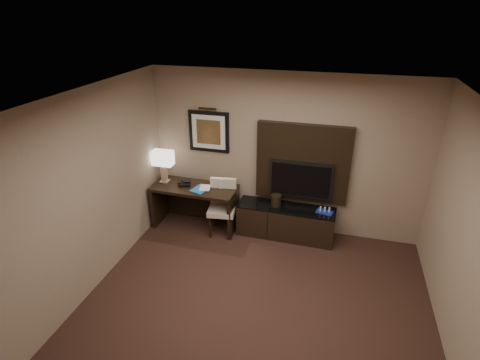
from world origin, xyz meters
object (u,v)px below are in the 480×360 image
(ice_bucket, at_px, (276,200))
(minibar_tray, at_px, (325,210))
(tv, at_px, (301,180))
(desk_chair, at_px, (222,209))
(table_lamp, at_px, (164,166))
(credenza, at_px, (285,221))
(water_bottle, at_px, (220,183))
(desk_phone, at_px, (185,183))
(desk, at_px, (195,206))

(ice_bucket, xyz_separation_m, minibar_tray, (0.80, -0.02, -0.05))
(tv, xyz_separation_m, desk_chair, (-1.25, -0.33, -0.56))
(desk_chair, relative_size, table_lamp, 1.56)
(credenza, relative_size, minibar_tray, 6.27)
(tv, relative_size, ice_bucket, 5.17)
(credenza, bearing_deg, desk_chair, -168.67)
(minibar_tray, bearing_deg, water_bottle, -179.43)
(table_lamp, xyz_separation_m, desk_phone, (0.39, -0.05, -0.25))
(desk, height_order, tv, tv)
(tv, xyz_separation_m, ice_bucket, (-0.37, -0.13, -0.37))
(credenza, distance_m, minibar_tray, 0.70)
(table_lamp, bearing_deg, ice_bucket, 1.56)
(tv, relative_size, desk_phone, 5.13)
(credenza, bearing_deg, table_lamp, -177.93)
(desk_chair, distance_m, table_lamp, 1.26)
(desk_chair, xyz_separation_m, ice_bucket, (0.88, 0.21, 0.19))
(desk, height_order, minibar_tray, desk)
(tv, bearing_deg, water_bottle, -172.72)
(desk_phone, distance_m, minibar_tray, 2.39)
(credenza, xyz_separation_m, desk_chair, (-1.06, -0.19, 0.18))
(desk, xyz_separation_m, water_bottle, (0.44, 0.07, 0.47))
(desk_chair, distance_m, desk_phone, 0.79)
(desk, relative_size, desk_phone, 7.42)
(table_lamp, bearing_deg, desk, -5.82)
(desk_phone, bearing_deg, water_bottle, -12.94)
(water_bottle, distance_m, ice_bucket, 0.98)
(desk_phone, relative_size, ice_bucket, 1.01)
(water_bottle, distance_m, minibar_tray, 1.77)
(desk, bearing_deg, desk_chair, -9.19)
(desk, xyz_separation_m, minibar_tray, (2.20, 0.09, 0.21))
(desk, distance_m, desk_phone, 0.47)
(desk, distance_m, desk_chair, 0.53)
(ice_bucket, bearing_deg, minibar_tray, -1.69)
(desk_phone, bearing_deg, minibar_tray, -16.79)
(minibar_tray, bearing_deg, table_lamp, -179.38)
(desk_chair, bearing_deg, desk_phone, 163.73)
(ice_bucket, bearing_deg, credenza, -3.88)
(table_lamp, distance_m, water_bottle, 1.04)
(desk_phone, distance_m, ice_bucket, 1.59)
(desk, distance_m, table_lamp, 0.89)
(desk_phone, bearing_deg, desk, -21.29)
(desk, relative_size, tv, 1.45)
(desk, distance_m, credenza, 1.58)
(ice_bucket, bearing_deg, desk_phone, -176.22)
(tv, xyz_separation_m, water_bottle, (-1.32, -0.17, -0.16))
(water_bottle, relative_size, ice_bucket, 0.89)
(desk, relative_size, desk_chair, 1.58)
(desk, height_order, table_lamp, table_lamp)
(desk_phone, bearing_deg, credenza, -15.73)
(tv, height_order, table_lamp, table_lamp)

